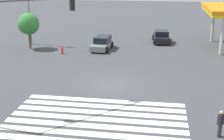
{
  "coord_description": "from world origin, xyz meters",
  "views": [
    {
      "loc": [
        3.62,
        -23.38,
        8.9
      ],
      "look_at": [
        0.0,
        0.0,
        1.25
      ],
      "focal_mm": 50.0,
      "sensor_mm": 36.0,
      "label": 1
    }
  ],
  "objects_px": {
    "car_1": "(161,37)",
    "car_3": "(102,43)",
    "pedestrian": "(221,123)",
    "tree_corner_a": "(29,24)",
    "fire_hydrant": "(62,50)",
    "street_light_pole_b": "(29,6)"
  },
  "relations": [
    {
      "from": "car_1",
      "to": "car_3",
      "type": "distance_m",
      "value": 8.37
    },
    {
      "from": "pedestrian",
      "to": "tree_corner_a",
      "type": "xyz_separation_m",
      "value": [
        -18.57,
        17.79,
        2.03
      ]
    },
    {
      "from": "pedestrian",
      "to": "tree_corner_a",
      "type": "bearing_deg",
      "value": 1.43
    },
    {
      "from": "fire_hydrant",
      "to": "street_light_pole_b",
      "type": "bearing_deg",
      "value": 142.44
    },
    {
      "from": "fire_hydrant",
      "to": "tree_corner_a",
      "type": "bearing_deg",
      "value": 156.71
    },
    {
      "from": "car_1",
      "to": "street_light_pole_b",
      "type": "bearing_deg",
      "value": 98.9
    },
    {
      "from": "car_1",
      "to": "pedestrian",
      "type": "height_order",
      "value": "pedestrian"
    },
    {
      "from": "car_1",
      "to": "pedestrian",
      "type": "xyz_separation_m",
      "value": [
        3.32,
        -23.59,
        0.17
      ]
    },
    {
      "from": "car_1",
      "to": "fire_hydrant",
      "type": "relative_size",
      "value": 5.47
    },
    {
      "from": "car_3",
      "to": "car_1",
      "type": "bearing_deg",
      "value": 130.31
    },
    {
      "from": "tree_corner_a",
      "to": "fire_hydrant",
      "type": "relative_size",
      "value": 4.83
    },
    {
      "from": "pedestrian",
      "to": "street_light_pole_b",
      "type": "xyz_separation_m",
      "value": [
        -19.3,
        19.89,
        3.86
      ]
    },
    {
      "from": "car_1",
      "to": "tree_corner_a",
      "type": "distance_m",
      "value": 16.46
    },
    {
      "from": "car_3",
      "to": "street_light_pole_b",
      "type": "relative_size",
      "value": 0.56
    },
    {
      "from": "pedestrian",
      "to": "tree_corner_a",
      "type": "distance_m",
      "value": 25.8
    },
    {
      "from": "car_3",
      "to": "pedestrian",
      "type": "bearing_deg",
      "value": 32.78
    },
    {
      "from": "pedestrian",
      "to": "car_3",
      "type": "bearing_deg",
      "value": -16.39
    },
    {
      "from": "car_3",
      "to": "pedestrian",
      "type": "height_order",
      "value": "pedestrian"
    },
    {
      "from": "pedestrian",
      "to": "street_light_pole_b",
      "type": "height_order",
      "value": "street_light_pole_b"
    },
    {
      "from": "pedestrian",
      "to": "car_1",
      "type": "bearing_deg",
      "value": -36.78
    },
    {
      "from": "car_1",
      "to": "fire_hydrant",
      "type": "bearing_deg",
      "value": 121.76
    },
    {
      "from": "car_1",
      "to": "street_light_pole_b",
      "type": "distance_m",
      "value": 16.89
    }
  ]
}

